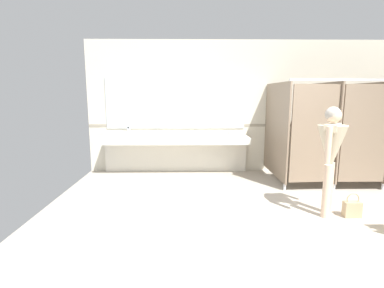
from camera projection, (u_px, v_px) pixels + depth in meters
ground_plane at (304, 223)px, 4.06m from camera, size 7.71×6.04×0.10m
wall_back at (259, 107)px, 6.54m from camera, size 7.71×0.12×2.92m
wall_back_tile_band at (259, 125)px, 6.55m from camera, size 7.71×0.01×0.06m
vanity_counter at (176, 146)px, 6.38m from camera, size 3.20×0.56×0.95m
mirror_panel at (175, 103)px, 6.43m from camera, size 3.10×0.02×1.13m
bathroom_stalls at (349, 130)px, 5.62m from camera, size 2.80×1.52×2.01m
person_standing at (331, 149)px, 4.05m from camera, size 0.56×0.56×1.57m
handbag at (352, 209)px, 4.12m from camera, size 0.24×0.12×0.36m
soap_dispenser at (128, 132)px, 6.40m from camera, size 0.07×0.07×0.20m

